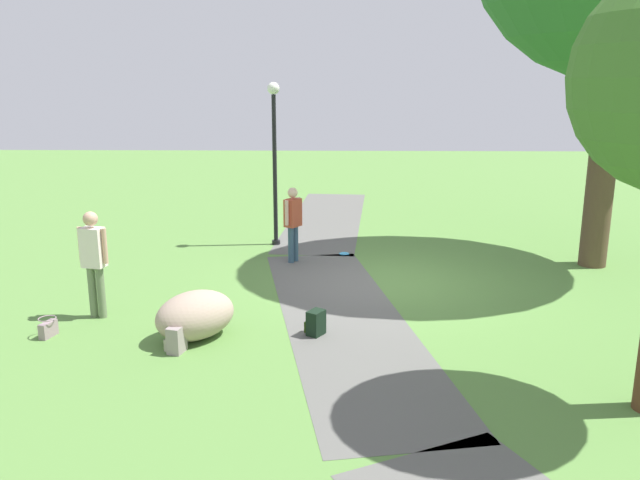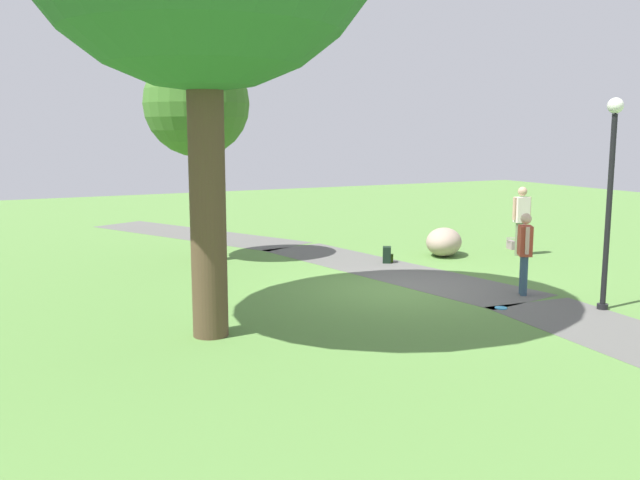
% 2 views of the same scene
% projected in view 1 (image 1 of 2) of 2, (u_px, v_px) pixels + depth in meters
% --- Properties ---
extents(ground_plane, '(48.00, 48.00, 0.00)m').
position_uv_depth(ground_plane, '(388.00, 284.00, 12.50)').
color(ground_plane, '#55813C').
extents(footpath_segment_near, '(8.13, 2.57, 0.01)m').
position_uv_depth(footpath_segment_near, '(326.00, 218.00, 18.35)').
color(footpath_segment_near, '#5A5A55').
rests_on(footpath_segment_near, ground).
extents(footpath_segment_mid, '(8.22, 3.33, 0.01)m').
position_uv_depth(footpath_segment_mid, '(344.00, 319.00, 10.66)').
color(footpath_segment_mid, '#5A5A55').
rests_on(footpath_segment_mid, ground).
extents(lamp_post, '(0.28, 0.28, 3.82)m').
position_uv_depth(lamp_post, '(274.00, 147.00, 14.91)').
color(lamp_post, black).
rests_on(lamp_post, ground).
extents(lawn_boulder, '(1.57, 1.56, 0.74)m').
position_uv_depth(lawn_boulder, '(195.00, 315.00, 9.79)').
color(lawn_boulder, tan).
rests_on(lawn_boulder, ground).
extents(woman_with_handbag, '(0.31, 0.51, 1.81)m').
position_uv_depth(woman_with_handbag, '(94.00, 256.00, 10.49)').
color(woman_with_handbag, '#647453').
rests_on(woman_with_handbag, ground).
extents(man_near_boulder, '(0.45, 0.39, 1.64)m').
position_uv_depth(man_near_boulder, '(293.00, 219.00, 13.77)').
color(man_near_boulder, '#345166').
rests_on(man_near_boulder, ground).
extents(handbag_on_grass, '(0.34, 0.33, 0.31)m').
position_uv_depth(handbag_on_grass, '(48.00, 328.00, 9.89)').
color(handbag_on_grass, gray).
rests_on(handbag_on_grass, ground).
extents(backpack_by_boulder, '(0.32, 0.31, 0.40)m').
position_uv_depth(backpack_by_boulder, '(176.00, 340.00, 9.31)').
color(backpack_by_boulder, gray).
rests_on(backpack_by_boulder, ground).
extents(spare_backpack_on_lawn, '(0.34, 0.35, 0.40)m').
position_uv_depth(spare_backpack_on_lawn, '(315.00, 323.00, 9.95)').
color(spare_backpack_on_lawn, black).
rests_on(spare_backpack_on_lawn, ground).
extents(frisbee_on_grass, '(0.23, 0.23, 0.02)m').
position_uv_depth(frisbee_on_grass, '(344.00, 254.00, 14.60)').
color(frisbee_on_grass, '#32A4DF').
rests_on(frisbee_on_grass, ground).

